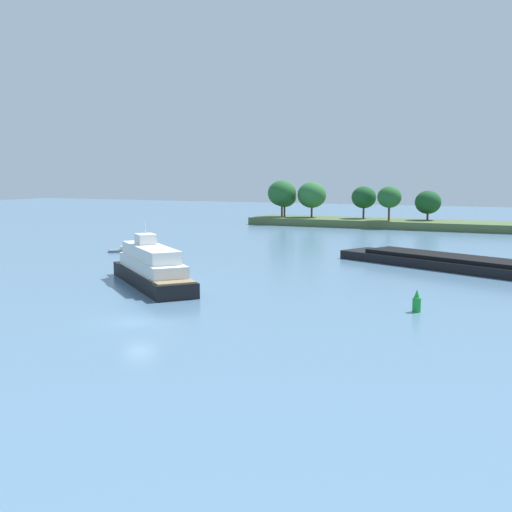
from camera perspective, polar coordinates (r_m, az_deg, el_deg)
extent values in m
plane|color=slate|center=(50.00, -10.55, -5.88)|extent=(400.00, 400.00, 0.00)
cube|color=#4C6038|center=(138.61, 15.99, 2.71)|extent=(82.44, 12.44, 1.66)
cylinder|color=#513823|center=(147.74, 2.36, 4.13)|extent=(0.44, 0.44, 2.81)
ellipsoid|color=#235B28|center=(147.57, 2.37, 5.71)|extent=(6.64, 6.64, 5.98)
cylinder|color=#513823|center=(148.03, 2.60, 4.07)|extent=(0.44, 0.44, 2.51)
ellipsoid|color=#2D6B33|center=(147.87, 2.60, 5.42)|extent=(5.55, 5.55, 5.00)
cylinder|color=#513823|center=(146.30, 5.06, 4.01)|extent=(0.44, 0.44, 2.49)
ellipsoid|color=#2D6B33|center=(146.13, 5.08, 5.54)|extent=(6.63, 6.63, 5.96)
cylinder|color=#513823|center=(143.78, 9.71, 3.89)|extent=(0.44, 0.44, 2.54)
ellipsoid|color=#194C23|center=(143.62, 9.74, 5.27)|extent=(5.49, 5.49, 4.94)
cylinder|color=#513823|center=(137.77, 11.95, 3.78)|extent=(0.44, 0.44, 2.98)
ellipsoid|color=#235B28|center=(137.60, 11.99, 5.24)|extent=(5.10, 5.10, 4.59)
cylinder|color=#513823|center=(141.26, 15.27, 3.49)|extent=(0.44, 0.44, 1.62)
ellipsoid|color=#194C23|center=(141.10, 15.31, 4.72)|extent=(5.57, 5.57, 5.02)
cube|color=black|center=(78.63, 19.15, -0.94)|extent=(35.92, 20.32, 1.12)
cube|color=black|center=(79.28, 18.24, -0.25)|extent=(25.51, 15.05, 0.50)
cube|color=black|center=(88.83, 9.11, 0.32)|extent=(2.64, 4.46, 1.01)
cube|color=black|center=(65.99, -9.41, -2.01)|extent=(16.46, 14.78, 1.46)
cube|color=white|center=(65.78, -9.43, -0.82)|extent=(13.03, 11.74, 1.30)
cube|color=white|center=(65.99, -9.55, 0.34)|extent=(11.33, 10.20, 1.30)
cube|color=white|center=(67.65, -9.98, 1.52)|extent=(3.02, 2.95, 1.10)
cube|color=#937551|center=(58.99, -7.57, -2.28)|extent=(4.86, 4.91, 0.16)
cylinder|color=silver|center=(67.54, -10.01, 2.58)|extent=(0.10, 0.10, 1.40)
cube|color=slate|center=(95.46, -11.81, 0.48)|extent=(4.53, 4.35, 0.37)
cube|color=beige|center=(95.37, -12.02, 0.73)|extent=(0.93, 0.95, 0.50)
cube|color=black|center=(95.71, -10.34, 0.59)|extent=(0.42, 0.43, 0.56)
cube|color=slate|center=(87.25, -11.04, -0.13)|extent=(3.38, 5.72, 0.38)
cube|color=white|center=(86.80, -11.12, 0.12)|extent=(0.92, 0.74, 0.50)
cube|color=black|center=(90.00, -10.52, 0.16)|extent=(0.40, 0.37, 0.56)
cylinder|color=red|center=(81.24, -10.78, -0.38)|extent=(0.70, 0.70, 1.20)
cone|color=red|center=(81.12, -10.79, 0.29)|extent=(0.49, 0.49, 0.70)
cylinder|color=green|center=(54.23, 14.35, -4.31)|extent=(0.70, 0.70, 1.20)
cone|color=green|center=(54.05, 14.38, -3.32)|extent=(0.49, 0.49, 0.70)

